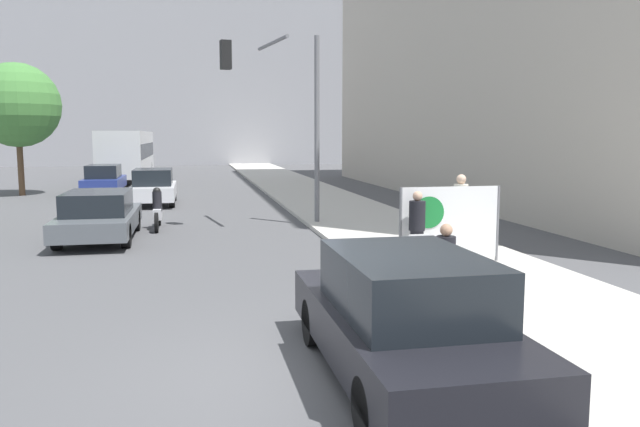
% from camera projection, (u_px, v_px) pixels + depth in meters
% --- Properties ---
extents(ground_plane, '(160.00, 160.00, 0.00)m').
position_uv_depth(ground_plane, '(303.00, 375.00, 7.54)').
color(ground_plane, '#4F4F51').
extents(sidewalk_curb, '(4.03, 90.00, 0.13)m').
position_uv_depth(sidewalk_curb, '(347.00, 212.00, 22.97)').
color(sidewalk_curb, beige).
rests_on(sidewalk_curb, ground_plane).
extents(building_backdrop_far, '(52.00, 12.00, 27.21)m').
position_uv_depth(building_backdrop_far, '(181.00, 30.00, 63.85)').
color(building_backdrop_far, '#99999E').
rests_on(building_backdrop_far, ground_plane).
extents(seated_protester, '(0.92, 0.77, 1.23)m').
position_uv_depth(seated_protester, '(446.00, 257.00, 10.76)').
color(seated_protester, '#474C56').
rests_on(seated_protester, sidewalk_curb).
extents(jogger_on_sidewalk, '(0.34, 0.34, 1.60)m').
position_uv_depth(jogger_on_sidewalk, '(417.00, 229.00, 12.99)').
color(jogger_on_sidewalk, black).
rests_on(jogger_on_sidewalk, sidewalk_curb).
extents(pedestrian_behind, '(0.34, 0.34, 1.83)m').
position_uv_depth(pedestrian_behind, '(460.00, 211.00, 14.92)').
color(pedestrian_behind, '#424247').
rests_on(pedestrian_behind, sidewalk_curb).
extents(protest_banner, '(2.30, 0.06, 1.66)m').
position_uv_depth(protest_banner, '(449.00, 223.00, 13.45)').
color(protest_banner, slate).
rests_on(protest_banner, sidewalk_curb).
extents(traffic_light_pole, '(3.10, 2.86, 5.82)m').
position_uv_depth(traffic_light_pole, '(284.00, 97.00, 19.15)').
color(traffic_light_pole, slate).
rests_on(traffic_light_pole, sidewalk_curb).
extents(parked_car_curbside, '(1.80, 4.54, 1.55)m').
position_uv_depth(parked_car_curbside, '(404.00, 318.00, 7.26)').
color(parked_car_curbside, black).
rests_on(parked_car_curbside, ground_plane).
extents(car_on_road_nearest, '(1.90, 4.78, 1.36)m').
position_uv_depth(car_on_road_nearest, '(99.00, 215.00, 17.16)').
color(car_on_road_nearest, '#565B60').
rests_on(car_on_road_nearest, ground_plane).
extents(car_on_road_midblock, '(1.76, 4.30, 1.49)m').
position_uv_depth(car_on_road_midblock, '(154.00, 187.00, 25.97)').
color(car_on_road_midblock, silver).
rests_on(car_on_road_midblock, ground_plane).
extents(car_on_road_distant, '(1.71, 4.33, 1.44)m').
position_uv_depth(car_on_road_distant, '(104.00, 179.00, 30.70)').
color(car_on_road_distant, navy).
rests_on(car_on_road_distant, ground_plane).
extents(city_bus_on_road, '(2.49, 11.98, 3.12)m').
position_uv_depth(city_bus_on_road, '(128.00, 152.00, 39.60)').
color(city_bus_on_road, silver).
rests_on(city_bus_on_road, ground_plane).
extents(motorcycle_on_road, '(0.28, 2.14, 1.29)m').
position_uv_depth(motorcycle_on_road, '(158.00, 211.00, 19.21)').
color(motorcycle_on_road, silver).
rests_on(motorcycle_on_road, ground_plane).
extents(street_tree_midblock, '(3.98, 3.98, 6.29)m').
position_uv_depth(street_tree_midblock, '(17.00, 105.00, 29.43)').
color(street_tree_midblock, brown).
rests_on(street_tree_midblock, ground_plane).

